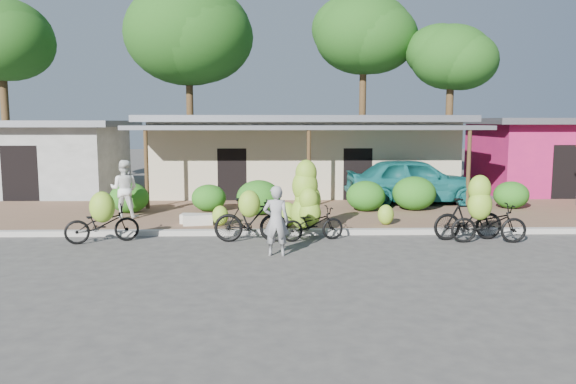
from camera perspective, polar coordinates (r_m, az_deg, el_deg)
name	(u,v)px	position (r m, az deg, el deg)	size (l,w,h in m)	color
ground	(325,251)	(13.70, 3.75, -6.01)	(100.00, 100.00, 0.00)	#413F3C
sidewalk	(311,215)	(18.57, 2.33, -2.30)	(60.00, 6.00, 0.12)	brown
curb	(318,232)	(15.63, 3.07, -4.07)	(60.00, 0.25, 0.15)	#A8A399
shop_main	(302,154)	(24.28, 1.39, 3.90)	(13.00, 8.50, 3.35)	#BAAF8D
shop_pink	(541,155)	(27.00, 24.28, 3.49)	(6.00, 6.00, 3.25)	#BA1C56
shop_grey	(45,157)	(26.19, -23.46, 3.32)	(7.00, 6.00, 3.15)	#AEAEA8
tree_far_center	(185,32)	(30.05, -10.44, 15.66)	(6.46, 6.44, 10.07)	#49321D
tree_center_right	(360,33)	(30.58, 7.30, 15.74)	(5.27, 5.15, 9.66)	#49321D
tree_near_right	(447,56)	(29.35, 15.83, 13.18)	(4.14, 3.94, 7.87)	#49321D
hedge_0	(129,198)	(19.21, -15.83, -0.56)	(1.28, 1.15, 1.00)	#236016
hedge_1	(209,198)	(18.99, -8.05, -0.59)	(1.16, 1.04, 0.90)	#236016
hedge_2	(259,197)	(18.18, -2.99, -0.54)	(1.43, 1.29, 1.12)	#236016
hedge_3	(366,196)	(19.03, 7.90, -0.40)	(1.31, 1.18, 1.02)	#236016
hedge_4	(414,193)	(19.51, 12.69, -0.13)	(1.47, 1.32, 1.15)	#236016
hedge_5	(511,195)	(20.89, 21.73, -0.28)	(1.20, 1.08, 0.94)	#236016
bike_far_left	(102,221)	(15.16, -18.37, -2.83)	(1.96, 1.48, 1.42)	black
bike_left	(251,218)	(14.51, -3.79, -2.67)	(1.94, 1.17, 1.44)	black
bike_center	(308,207)	(15.01, 2.09, -1.53)	(1.79, 1.35, 2.10)	black
bike_right	(471,213)	(15.38, 18.12, -2.07)	(1.90, 1.24, 1.79)	black
bike_far_right	(489,223)	(15.40, 19.71, -3.02)	(1.96, 0.76, 1.02)	black
loose_banana_a	(220,216)	(16.37, -6.89, -2.39)	(0.47, 0.40, 0.58)	#7DB72D
loose_banana_b	(287,215)	(16.02, -0.08, -2.31)	(0.57, 0.49, 0.72)	#7DB72D
loose_banana_c	(386,215)	(16.63, 9.90, -2.28)	(0.47, 0.40, 0.59)	#7DB72D
sack_near	(198,220)	(16.62, -9.17, -2.78)	(0.85, 0.40, 0.30)	beige
sack_far	(194,219)	(16.88, -9.57, -2.68)	(0.75, 0.38, 0.28)	beige
vendor	(276,221)	(13.07, -1.22, -2.94)	(0.60, 0.40, 1.65)	gray
bystander	(124,189)	(18.20, -16.30, 0.29)	(0.88, 0.69, 1.81)	white
teal_van	(414,181)	(21.04, 12.70, 1.14)	(2.00, 4.96, 1.69)	#166667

